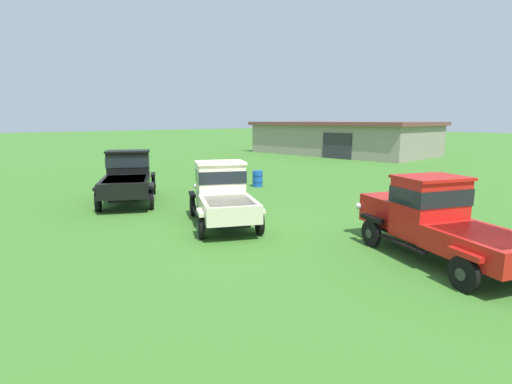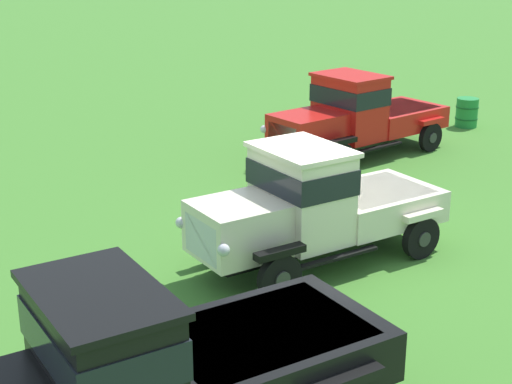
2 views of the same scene
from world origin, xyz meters
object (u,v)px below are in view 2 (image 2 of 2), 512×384
at_px(vintage_truck_foreground_near, 146,375).
at_px(vintage_truck_midrow_center, 355,116).
at_px(vintage_truck_second_in_line, 312,205).
at_px(oil_drum_near_fence, 467,113).

distance_m(vintage_truck_foreground_near, vintage_truck_midrow_center, 12.84).
xyz_separation_m(vintage_truck_second_in_line, oil_drum_near_fence, (11.23, -0.31, -0.65)).
height_order(vintage_truck_second_in_line, oil_drum_near_fence, vintage_truck_second_in_line).
height_order(vintage_truck_foreground_near, oil_drum_near_fence, vintage_truck_foreground_near).
bearing_deg(vintage_truck_midrow_center, vintage_truck_foreground_near, -170.42).
relative_size(vintage_truck_foreground_near, vintage_truck_midrow_center, 1.04).
relative_size(vintage_truck_foreground_near, vintage_truck_second_in_line, 1.14).
height_order(vintage_truck_foreground_near, vintage_truck_second_in_line, vintage_truck_foreground_near).
distance_m(vintage_truck_midrow_center, oil_drum_near_fence, 4.90).
height_order(vintage_truck_second_in_line, vintage_truck_midrow_center, vintage_truck_second_in_line).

